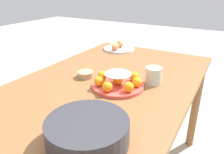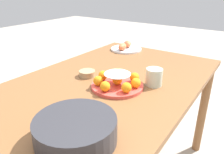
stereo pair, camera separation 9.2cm
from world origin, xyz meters
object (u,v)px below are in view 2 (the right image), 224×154
object	(u,v)px
cup_far	(154,77)
serving_bowl	(76,129)
cake_plate	(117,82)
seafood_platter	(126,48)
sauce_bowl	(87,73)
dining_table	(107,96)

from	to	relation	value
cup_far	serving_bowl	bearing A→B (deg)	-2.81
cup_far	cake_plate	bearing A→B (deg)	-47.26
cake_plate	seafood_platter	world-z (taller)	cake_plate
serving_bowl	cake_plate	bearing A→B (deg)	-164.86
seafood_platter	cake_plate	bearing A→B (deg)	27.86
cake_plate	serving_bowl	distance (m)	0.44
sauce_bowl	cup_far	bearing A→B (deg)	106.30
cake_plate	sauce_bowl	distance (m)	0.22
dining_table	seafood_platter	world-z (taller)	seafood_platter
sauce_bowl	seafood_platter	distance (m)	0.59
dining_table	cake_plate	xyz separation A→B (m)	(0.04, 0.09, 0.12)
seafood_platter	cup_far	bearing A→B (deg)	44.04
cake_plate	seafood_platter	xyz separation A→B (m)	(-0.61, -0.32, -0.01)
sauce_bowl	seafood_platter	xyz separation A→B (m)	(-0.58, -0.10, 0.00)
cake_plate	cup_far	size ratio (longest dim) A/B	2.94
cake_plate	serving_bowl	world-z (taller)	serving_bowl
dining_table	cup_far	world-z (taller)	cup_far
sauce_bowl	seafood_platter	size ratio (longest dim) A/B	0.38
dining_table	seafood_platter	size ratio (longest dim) A/B	5.96
serving_bowl	dining_table	bearing A→B (deg)	-156.02
cup_far	sauce_bowl	bearing A→B (deg)	-73.70
serving_bowl	seafood_platter	size ratio (longest dim) A/B	1.13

